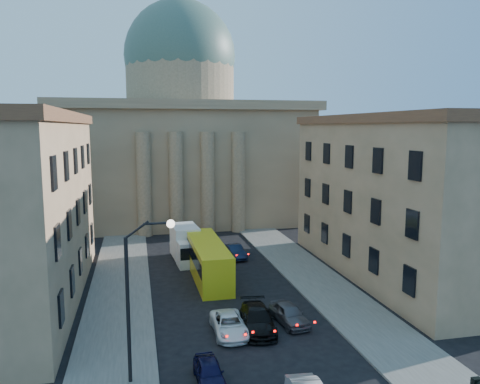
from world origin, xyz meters
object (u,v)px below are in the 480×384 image
(street_lamp, at_px, (138,288))
(car_left_near, at_px, (209,372))
(city_bus, at_px, (208,258))
(box_truck, at_px, (186,245))

(street_lamp, xyz_separation_m, car_left_near, (3.58, -0.81, -4.67))
(city_bus, bearing_deg, box_truck, 102.43)
(street_lamp, relative_size, city_bus, 0.76)
(box_truck, bearing_deg, street_lamp, -106.43)
(box_truck, bearing_deg, city_bus, -81.43)
(box_truck, bearing_deg, car_left_near, -97.39)
(street_lamp, xyz_separation_m, city_bus, (6.17, 16.79, -3.52))
(street_lamp, distance_m, city_bus, 18.23)
(car_left_near, xyz_separation_m, box_truck, (1.27, 23.34, 1.03))
(street_lamp, relative_size, box_truck, 1.36)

